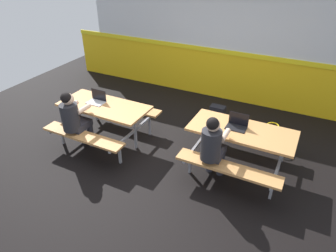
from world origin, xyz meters
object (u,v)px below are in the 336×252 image
Objects in this scene: picnic_table_left at (105,113)px; laptop_dark at (237,125)px; laptop_silver at (97,100)px; tote_bag_bright at (271,136)px; backpack_dark at (217,116)px; picnic_table_right at (241,139)px; student_nearer at (74,117)px; student_further at (213,145)px.

laptop_dark is at bearing 7.68° from picnic_table_left.
laptop_silver is 0.75× the size of tote_bag_bright.
laptop_silver is 0.73× the size of backpack_dark.
tote_bag_bright is at bearing 21.26° from laptop_silver.
picnic_table_right is 3.89× the size of tote_bag_bright.
picnic_table_left is 3.12m from tote_bag_bright.
picnic_table_right is 2.83m from student_nearer.
laptop_silver is (0.04, 0.59, 0.08)m from student_nearer.
backpack_dark is at bearing 36.69° from laptop_silver.
picnic_table_left is 1.00× the size of picnic_table_right.
tote_bag_bright is at bearing 65.98° from student_further.
picnic_table_left is 5.19× the size of laptop_silver.
picnic_table_right is at bearing -21.44° from laptop_dark.
laptop_dark is (2.38, 0.32, 0.21)m from picnic_table_left.
student_nearer is at bearing -162.78° from picnic_table_right.
student_further is 2.81× the size of tote_bag_bright.
backpack_dark reaches higher than tote_bag_bright.
laptop_silver is 2.57m from laptop_dark.
picnic_table_right is 1.44m from backpack_dark.
backpack_dark is (-0.76, 1.17, -0.36)m from picnic_table_right.
student_further reaches higher than tote_bag_bright.
picnic_table_right is at bearing 17.22° from student_nearer.
laptop_silver is at bearing -143.31° from backpack_dark.
backpack_dark is 1.15m from tote_bag_bright.
student_nearer is 2.42m from student_further.
laptop_dark reaches higher than tote_bag_bright.
student_further is at bearing -7.49° from laptop_silver.
picnic_table_left is at bearing 172.93° from student_further.
picnic_table_right reaches higher than tote_bag_bright.
student_further is at bearing -108.29° from laptop_dark.
student_nearer reaches higher than picnic_table_left.
laptop_silver is (-0.18, 0.04, 0.21)m from picnic_table_left.
tote_bag_bright is at bearing -11.82° from backpack_dark.
laptop_dark is (-0.10, 0.04, 0.21)m from picnic_table_right.
picnic_table_left is at bearing -156.87° from tote_bag_bright.
picnic_table_right is at bearing 62.03° from student_further.
backpack_dark is at bearing 168.18° from tote_bag_bright.
backpack_dark is (1.72, 1.45, -0.36)m from picnic_table_left.
student_further is 2.38m from laptop_silver.
laptop_silver reaches higher than picnic_table_right.
student_nearer is at bearing -173.28° from student_further.
picnic_table_left is at bearing -139.80° from backpack_dark.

